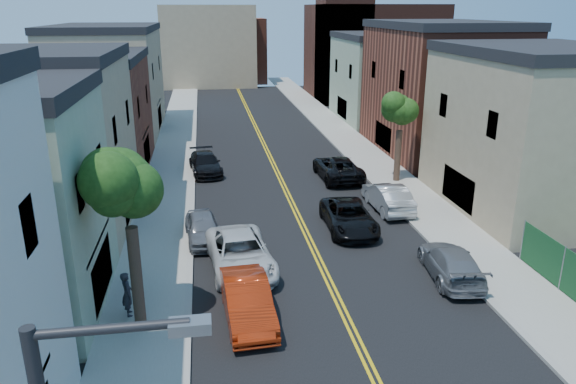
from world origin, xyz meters
name	(u,v)px	position (x,y,z in m)	size (l,w,h in m)	color
sidewalk_left	(173,154)	(-7.90, 40.00, 0.07)	(3.20, 100.00, 0.15)	gray
sidewalk_right	(357,147)	(7.90, 40.00, 0.07)	(3.20, 100.00, 0.15)	gray
curb_left	(194,153)	(-6.15, 40.00, 0.07)	(0.30, 100.00, 0.15)	gray
curb_right	(338,148)	(6.15, 40.00, 0.07)	(0.30, 100.00, 0.15)	gray
bldg_left_tan_near	(36,149)	(-14.00, 25.00, 4.50)	(9.00, 10.00, 9.00)	#998466
bldg_left_brick	(80,118)	(-14.00, 36.00, 4.00)	(9.00, 12.00, 8.00)	brown
bldg_left_tan_far	(109,83)	(-14.00, 50.00, 4.75)	(9.00, 16.00, 9.50)	#998466
bldg_right_tan	(535,135)	(14.00, 24.00, 4.50)	(9.00, 12.00, 9.00)	#998466
bldg_right_brick	(438,92)	(14.00, 38.00, 5.00)	(9.00, 14.00, 10.00)	brown
bldg_right_palegrn	(384,80)	(14.00, 52.00, 4.25)	(9.00, 12.00, 8.50)	gray
church	(366,42)	(16.33, 67.07, 7.24)	(16.20, 14.20, 22.60)	#4C2319
backdrop_left	(209,46)	(-4.00, 82.00, 6.00)	(14.00, 8.00, 12.00)	#998466
backdrop_center	(234,51)	(0.00, 86.00, 5.00)	(10.00, 8.00, 10.00)	brown
tree_left_mid	(126,160)	(-7.88, 14.01, 6.58)	(5.20, 5.20, 9.29)	#3C281E
tree_right_far	(402,100)	(7.92, 30.01, 5.76)	(4.40, 4.40, 8.03)	#3C281E
red_sedan	(247,301)	(-3.83, 13.94, 0.81)	(1.71, 4.92, 1.62)	#A9270B
white_pickup	(240,254)	(-3.80, 18.20, 0.82)	(2.72, 5.90, 1.64)	silver
grey_car_left	(203,228)	(-5.50, 21.80, 0.72)	(1.71, 4.25, 1.45)	slate
black_car_left	(205,163)	(-5.24, 34.23, 0.74)	(2.07, 5.10, 1.48)	black
grey_car_right	(451,263)	(5.50, 16.02, 0.72)	(2.01, 4.95, 1.44)	slate
black_car_right	(383,194)	(5.50, 25.74, 0.71)	(1.68, 4.18, 1.42)	black
silver_car_right	(388,197)	(5.50, 24.82, 0.81)	(1.72, 4.93, 1.62)	#A1A4A8
dark_car_right_far	(338,168)	(4.05, 31.47, 0.81)	(2.69, 5.84, 1.62)	black
black_suv_lane	(349,217)	(2.40, 22.15, 0.75)	(2.47, 5.36, 1.49)	black
pedestrian_left	(127,294)	(-8.41, 14.73, 1.06)	(0.66, 0.43, 1.81)	#26262E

